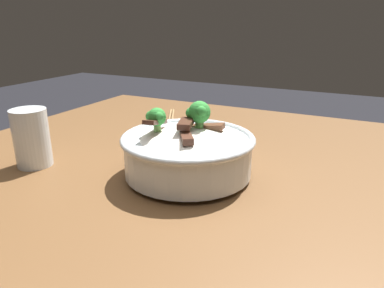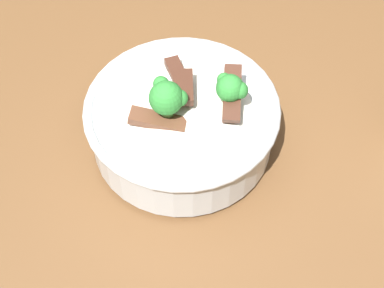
# 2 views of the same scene
# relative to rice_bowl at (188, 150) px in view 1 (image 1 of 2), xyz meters

# --- Properties ---
(dining_table) EXTENTS (1.10, 1.00, 0.76)m
(dining_table) POSITION_rel_rice_bowl_xyz_m (0.03, -0.07, -0.18)
(dining_table) COLOR brown
(dining_table) RESTS_ON ground
(rice_bowl) EXTENTS (0.25, 0.25, 0.14)m
(rice_bowl) POSITION_rel_rice_bowl_xyz_m (0.00, 0.00, 0.00)
(rice_bowl) COLOR silver
(rice_bowl) RESTS_ON dining_table
(drinking_glass) EXTENTS (0.07, 0.07, 0.12)m
(drinking_glass) POSITION_rel_rice_bowl_xyz_m (0.30, 0.09, -0.00)
(drinking_glass) COLOR white
(drinking_glass) RESTS_ON dining_table
(chopsticks_pair) EXTENTS (0.12, 0.22, 0.01)m
(chopsticks_pair) POSITION_rel_rice_bowl_xyz_m (0.22, -0.32, -0.05)
(chopsticks_pair) COLOR #9E7A4C
(chopsticks_pair) RESTS_ON dining_table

